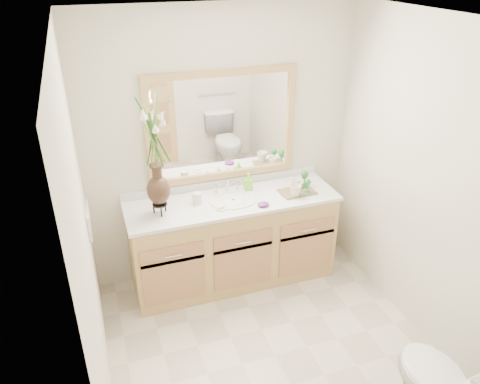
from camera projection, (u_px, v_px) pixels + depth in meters
name	position (u px, v px, depth m)	size (l,w,h in m)	color
floor	(275.00, 355.00, 3.55)	(2.60, 2.60, 0.00)	beige
ceiling	(291.00, 23.00, 2.45)	(2.40, 2.60, 0.02)	white
wall_back	(222.00, 148.00, 4.09)	(2.40, 0.02, 2.40)	beige
wall_front	(409.00, 373.00, 1.91)	(2.40, 0.02, 2.40)	beige
wall_left	(88.00, 255.00, 2.65)	(0.02, 2.60, 2.40)	beige
wall_right	(435.00, 192.00, 3.35)	(0.02, 2.60, 2.40)	beige
vanity	(233.00, 241.00, 4.22)	(1.80, 0.55, 0.80)	tan
counter	(233.00, 201.00, 4.03)	(1.84, 0.57, 0.03)	silver
sink	(233.00, 206.00, 4.03)	(0.38, 0.34, 0.23)	white
mirror	(222.00, 126.00, 3.98)	(1.32, 0.04, 0.97)	white
switch_plate	(89.00, 222.00, 3.40)	(0.02, 0.12, 0.12)	white
flower_vase	(154.00, 143.00, 3.53)	(0.22, 0.22, 0.90)	black
tumbler	(197.00, 198.00, 3.94)	(0.08, 0.08, 0.10)	silver
soap_dish	(221.00, 208.00, 3.87)	(0.09, 0.09, 0.03)	silver
soap_bottle	(248.00, 182.00, 4.16)	(0.06, 0.07, 0.14)	#76D231
purple_dish	(263.00, 204.00, 3.91)	(0.10, 0.08, 0.04)	#632570
tray	(297.00, 192.00, 4.14)	(0.30, 0.20, 0.02)	brown
mug_left	(295.00, 190.00, 4.04)	(0.10, 0.10, 0.10)	silver
mug_right	(296.00, 183.00, 4.17)	(0.09, 0.09, 0.09)	silver
goblet_front	(308.00, 183.00, 4.07)	(0.06, 0.06, 0.13)	#27762D
goblet_back	(305.00, 175.00, 4.17)	(0.07, 0.07, 0.16)	#27762D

